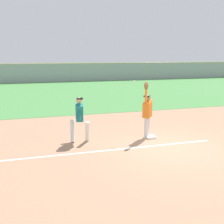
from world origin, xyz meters
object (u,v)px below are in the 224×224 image
Objects in this scene: runner at (79,116)px; baseball at (134,81)px; parked_car_blue at (9,76)px; parked_car_green at (143,73)px; parked_car_white at (57,75)px; parked_car_silver at (100,74)px; first_base at (150,137)px; fielder at (147,110)px.

baseball is (2.17, -0.00, 1.26)m from runner.
baseball is 27.33m from parked_car_blue.
baseball reaches higher than parked_car_green.
parked_car_blue is 18.38m from parked_car_green.
parked_car_white and parked_car_green have the same top height.
runner is at bearing -100.73° from parked_car_silver.
first_base is 0.22× the size of runner.
fielder is 27.63m from parked_car_blue.
runner is at bearing 36.11° from fielder.
runner is 26.85m from parked_car_blue.
runner is 0.38× the size of parked_car_green.
parked_car_silver is (5.33, 26.89, -1.58)m from baseball.
fielder is 1.33× the size of runner.
fielder is 1.26m from baseball.
parked_car_green is (14.04, 26.99, -0.32)m from runner.
first_base is 27.73m from parked_car_blue.
first_base is at bearing -94.98° from parked_car_silver.
fielder is 27.05m from parked_car_white.
fielder is 0.50× the size of parked_car_white.
parked_car_white is 1.01× the size of parked_car_silver.
parked_car_blue is at bearing 104.88° from first_base.
parked_car_blue reaches higher than first_base.
runner is at bearing -99.52° from parked_car_white.
fielder is 29.52m from parked_car_green.
parked_car_green is at bearing 66.27° from baseball.
runner is (-2.79, 0.30, 0.96)m from first_base.
first_base is 0.17× the size of fielder.
runner reaches higher than first_base.
parked_car_blue is (-6.98, 26.73, -0.45)m from fielder.
parked_car_silver is at bearing 177.52° from parked_car_green.
parked_car_silver is (7.50, 26.89, -0.32)m from runner.
parked_car_silver is (4.85, 27.13, -0.45)m from fielder.
fielder is (-0.14, 0.06, 1.08)m from first_base.
baseball is 0.02× the size of parked_car_green.
parked_car_green is (6.54, 0.10, 0.00)m from parked_car_silver.
parked_car_blue is at bearing 105.32° from runner.
baseball is 29.53m from parked_car_green.
baseball is at bearing 15.06° from fielder.
parked_car_blue is at bearing 176.78° from parked_car_white.
first_base is 27.60m from parked_car_silver.
parked_car_silver is 1.01× the size of parked_car_green.
fielder is 0.51× the size of parked_car_blue.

